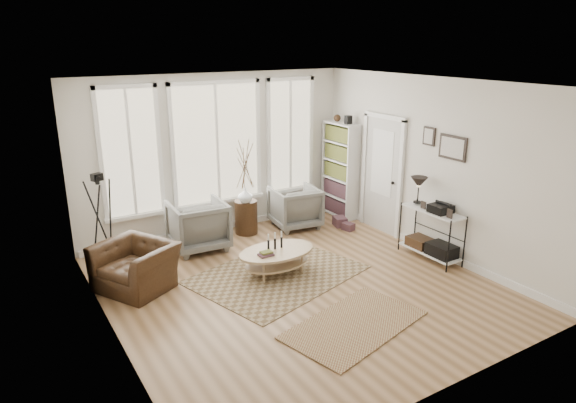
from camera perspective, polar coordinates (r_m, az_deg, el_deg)
room at (r=7.12m, az=1.19°, el=1.08°), size 5.50×5.54×2.90m
bay_window at (r=9.38m, az=-7.88°, el=6.11°), size 4.14×0.12×2.24m
door at (r=9.57m, az=10.43°, el=3.23°), size 0.09×1.06×2.22m
bookcase at (r=10.33m, az=5.86°, el=3.54°), size 0.31×0.85×2.06m
low_shelf at (r=8.65m, az=15.62°, el=-2.96°), size 0.38×1.08×1.30m
wall_art at (r=8.45m, az=17.17°, el=6.07°), size 0.04×0.88×0.44m
rug_main at (r=7.95m, az=-1.21°, el=-8.09°), size 2.83×2.41×0.01m
rug_runner at (r=6.71m, az=7.40°, el=-13.40°), size 2.03×1.44×0.01m
coffee_table at (r=7.87m, az=-1.30°, el=-6.01°), size 1.22×0.78×0.56m
armchair_left at (r=8.89m, az=-9.96°, el=-2.59°), size 0.96×0.99×0.85m
armchair_right at (r=9.78m, az=0.78°, el=-0.62°), size 0.95×0.97×0.78m
side_table at (r=9.35m, az=-4.75°, el=1.35°), size 0.42×0.42×1.76m
vase at (r=9.27m, az=-4.76°, el=0.69°), size 0.33×0.33×0.27m
accent_chair at (r=7.74m, az=-16.57°, el=-6.92°), size 1.34×1.29×0.67m
tripod_camera at (r=8.33m, az=-19.90°, el=-2.66°), size 0.55×0.55×1.56m
book_stack_near at (r=9.95m, az=5.78°, el=-2.22°), size 0.29×0.33×0.18m
book_stack_far at (r=9.77m, az=6.71°, el=-2.78°), size 0.21×0.25×0.14m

